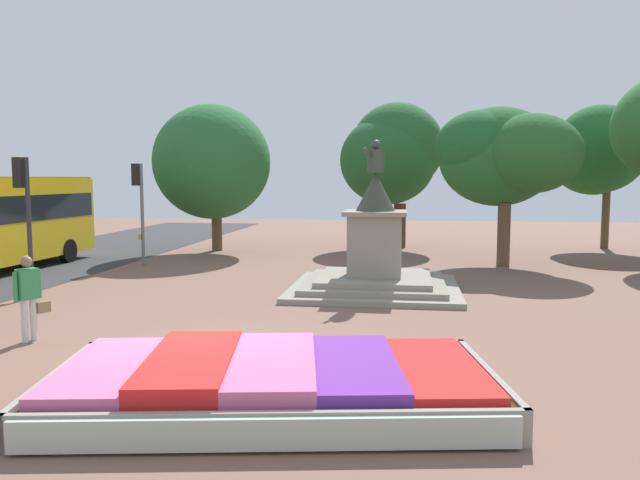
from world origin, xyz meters
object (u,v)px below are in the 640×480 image
object	(u,v)px
statue_monument	(375,260)
traffic_light_mid_block	(24,202)
flower_planter	(269,383)
pedestrian_with_handbag	(29,293)
traffic_light_far_corner	(139,196)

from	to	relation	value
statue_monument	traffic_light_mid_block	xyz separation A→B (m)	(-9.13, -2.41, 1.68)
flower_planter	pedestrian_with_handbag	bearing A→B (deg)	153.39
statue_monument	traffic_light_mid_block	size ratio (longest dim) A/B	1.26
flower_planter	statue_monument	size ratio (longest dim) A/B	1.43
traffic_light_mid_block	pedestrian_with_handbag	bearing A→B (deg)	-56.63
pedestrian_with_handbag	traffic_light_far_corner	bearing A→B (deg)	102.77
flower_planter	traffic_light_far_corner	distance (m)	15.59
traffic_light_mid_block	pedestrian_with_handbag	xyz separation A→B (m)	(2.69, -4.08, -1.62)
pedestrian_with_handbag	flower_planter	bearing A→B (deg)	-26.61
traffic_light_far_corner	traffic_light_mid_block	bearing A→B (deg)	-92.54
traffic_light_mid_block	traffic_light_far_corner	distance (m)	6.51
flower_planter	traffic_light_far_corner	xyz separation A→B (m)	(-7.81, 13.29, 2.27)
traffic_light_mid_block	traffic_light_far_corner	size ratio (longest dim) A/B	1.00
statue_monument	pedestrian_with_handbag	bearing A→B (deg)	-134.84
statue_monument	traffic_light_mid_block	world-z (taller)	statue_monument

